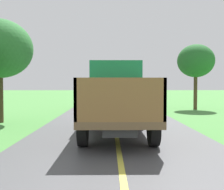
{
  "coord_description": "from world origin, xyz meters",
  "views": [
    {
      "loc": [
        -0.27,
        1.71,
        1.89
      ],
      "look_at": [
        -0.12,
        14.77,
        1.4
      ],
      "focal_mm": 41.84,
      "sensor_mm": 36.0,
      "label": 1
    }
  ],
  "objects_px": {
    "banana_truck_far": "(112,91)",
    "roadside_tree_far_left": "(196,61)",
    "banana_truck_near": "(116,96)",
    "roadside_tree_near_left": "(0,49)"
  },
  "relations": [
    {
      "from": "banana_truck_far",
      "to": "roadside_tree_near_left",
      "type": "height_order",
      "value": "roadside_tree_near_left"
    },
    {
      "from": "banana_truck_far",
      "to": "roadside_tree_near_left",
      "type": "bearing_deg",
      "value": -129.73
    },
    {
      "from": "banana_truck_far",
      "to": "roadside_tree_far_left",
      "type": "relative_size",
      "value": 1.15
    },
    {
      "from": "banana_truck_far",
      "to": "roadside_tree_near_left",
      "type": "relative_size",
      "value": 1.12
    },
    {
      "from": "banana_truck_far",
      "to": "roadside_tree_far_left",
      "type": "xyz_separation_m",
      "value": [
        6.5,
        0.16,
        2.28
      ]
    },
    {
      "from": "banana_truck_near",
      "to": "banana_truck_far",
      "type": "height_order",
      "value": "same"
    },
    {
      "from": "banana_truck_near",
      "to": "roadside_tree_far_left",
      "type": "height_order",
      "value": "roadside_tree_far_left"
    },
    {
      "from": "banana_truck_near",
      "to": "roadside_tree_near_left",
      "type": "height_order",
      "value": "roadside_tree_near_left"
    },
    {
      "from": "banana_truck_far",
      "to": "roadside_tree_far_left",
      "type": "height_order",
      "value": "roadside_tree_far_left"
    },
    {
      "from": "roadside_tree_near_left",
      "to": "roadside_tree_far_left",
      "type": "height_order",
      "value": "roadside_tree_near_left"
    }
  ]
}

